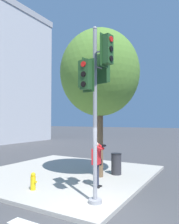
# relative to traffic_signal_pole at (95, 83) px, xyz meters

# --- Properties ---
(ground_plane) EXTENTS (160.00, 160.00, 0.00)m
(ground_plane) POSITION_rel_traffic_signal_pole_xyz_m (-0.69, -0.25, -3.92)
(ground_plane) COLOR #424244
(sidewalk_corner) EXTENTS (8.00, 8.00, 0.13)m
(sidewalk_corner) POSITION_rel_traffic_signal_pole_xyz_m (2.81, 3.25, -3.85)
(sidewalk_corner) COLOR #ADA89E
(sidewalk_corner) RESTS_ON ground_plane
(traffic_signal_pole) EXTENTS (1.29, 1.29, 5.63)m
(traffic_signal_pole) POSITION_rel_traffic_signal_pole_xyz_m (0.00, 0.00, 0.00)
(traffic_signal_pole) COLOR #939399
(traffic_signal_pole) RESTS_ON sidewalk_corner
(person_photographer) EXTENTS (0.58, 0.54, 1.74)m
(person_photographer) POSITION_rel_traffic_signal_pole_xyz_m (1.51, 0.75, -2.75)
(person_photographer) COLOR black
(person_photographer) RESTS_ON sidewalk_corner
(street_tree) EXTENTS (3.70, 3.70, 6.87)m
(street_tree) POSITION_rel_traffic_signal_pole_xyz_m (2.95, 1.35, 1.03)
(street_tree) COLOR brown
(street_tree) RESTS_ON sidewalk_corner
(fire_hydrant) EXTENTS (0.19, 0.25, 0.65)m
(fire_hydrant) POSITION_rel_traffic_signal_pole_xyz_m (-0.00, 2.64, -3.47)
(fire_hydrant) COLOR yellow
(fire_hydrant) RESTS_ON sidewalk_corner
(trash_bin) EXTENTS (0.51, 0.51, 1.00)m
(trash_bin) POSITION_rel_traffic_signal_pole_xyz_m (3.72, 0.85, -3.28)
(trash_bin) COLOR #2D2D33
(trash_bin) RESTS_ON sidewalk_corner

